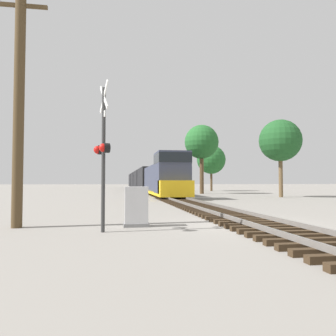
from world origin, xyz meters
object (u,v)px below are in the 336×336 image
freight_train (143,180)px  relay_cabinet (136,207)px  tree_far_right (280,141)px  tree_mid_background (202,142)px  tree_deep_background (211,160)px  crossing_signal_near (103,150)px  utility_pole (19,104)px

freight_train → relay_cabinet: freight_train is taller
tree_far_right → tree_mid_background: (-5.53, 10.58, 0.99)m
tree_deep_background → crossing_signal_near: bearing=-110.6°
relay_cabinet → tree_deep_background: (15.36, 42.73, 4.68)m
utility_pole → tree_deep_background: utility_pole is taller
crossing_signal_near → utility_pole: bearing=-133.3°
utility_pole → tree_deep_background: bearing=65.4°
crossing_signal_near → utility_pole: utility_pole is taller
tree_mid_background → freight_train: bearing=106.7°
crossing_signal_near → tree_mid_background: tree_mid_background is taller
relay_cabinet → utility_pole: (-4.06, 0.32, 3.57)m
crossing_signal_near → utility_pole: size_ratio=0.56×
crossing_signal_near → tree_deep_background: size_ratio=0.60×
freight_train → utility_pole: size_ratio=8.77×
tree_deep_background → relay_cabinet: bearing=-109.8°
relay_cabinet → tree_far_right: bearing=51.1°
utility_pole → tree_far_right: size_ratio=1.05×
relay_cabinet → freight_train: bearing=85.3°
tree_mid_background → crossing_signal_near: bearing=-110.1°
tree_mid_background → tree_deep_background: size_ratio=1.16×
freight_train → tree_mid_background: (6.17, -20.56, 4.86)m
tree_mid_background → tree_deep_background: (4.98, 12.44, -1.41)m
freight_train → tree_mid_background: size_ratio=8.05×
freight_train → crossing_signal_near: (-5.33, -52.00, 0.64)m
utility_pole → tree_mid_background: bearing=64.3°
freight_train → tree_far_right: (11.71, -31.15, 3.87)m
tree_mid_background → tree_deep_background: tree_mid_background is taller
crossing_signal_near → tree_mid_background: 33.74m
crossing_signal_near → relay_cabinet: crossing_signal_near is taller
relay_cabinet → utility_pole: 5.42m
freight_train → relay_cabinet: 51.04m
freight_train → tree_deep_background: 14.23m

